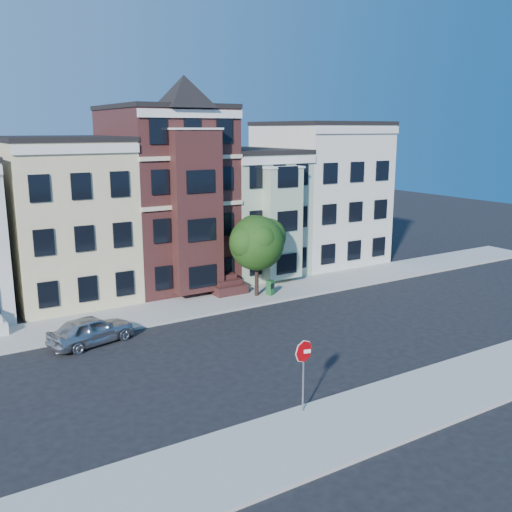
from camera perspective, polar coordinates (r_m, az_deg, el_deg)
ground at (r=29.42m, az=2.64°, el=-8.84°), size 120.00×120.00×0.00m
far_sidewalk at (r=35.90m, az=-4.62°, el=-4.73°), size 60.00×4.00×0.15m
near_sidewalk at (r=23.82m, az=13.94°, el=-14.43°), size 60.00×4.00×0.15m
house_yellow at (r=38.44m, az=-18.62°, el=3.35°), size 7.00×9.00×10.00m
house_brown at (r=40.45m, az=-9.01°, el=5.72°), size 7.00×9.00×12.00m
house_green at (r=43.56m, az=-1.03°, el=4.36°), size 6.00×9.00×9.00m
house_cream at (r=47.36m, az=6.30°, el=6.18°), size 8.00×9.00×11.00m
street_tree at (r=36.38m, az=0.07°, el=0.94°), size 5.64×5.64×6.48m
parked_car at (r=30.39m, az=-16.14°, el=-7.13°), size 4.70×2.77×1.50m
newspaper_box at (r=37.19m, az=1.45°, el=-3.18°), size 0.55×0.52×0.96m
stop_sign at (r=22.09m, az=4.75°, el=-11.43°), size 0.90×0.32×3.25m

